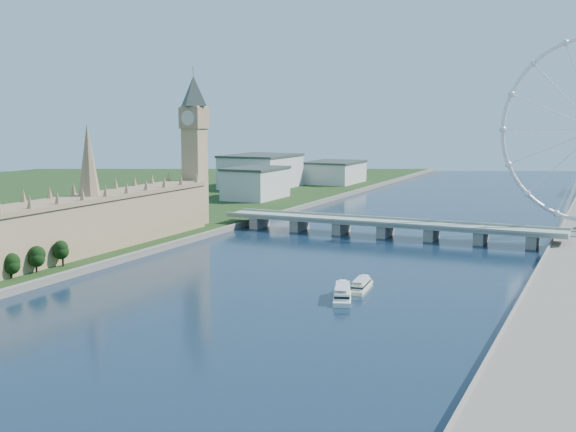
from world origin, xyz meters
The scene contains 7 objects.
ground centered at (0.00, 0.00, 0.00)m, with size 2000.00×2000.00×0.00m, color #162C3D.
parliament_range centered at (-128.00, 170.00, 18.48)m, with size 24.00×200.00×70.00m.
big_ben centered at (-128.00, 278.00, 66.57)m, with size 20.02×20.02×110.00m.
westminster_bridge centered at (0.00, 300.00, 6.63)m, with size 220.00×22.00×9.50m.
city_skyline centered at (39.22, 560.08, 16.96)m, with size 505.00×280.00×32.00m.
tour_boat_near centered at (31.04, 137.84, 0.00)m, with size 7.61×29.78×6.58m, color silver, non-canonical shape.
tour_boat_far centered at (32.65, 157.12, 0.00)m, with size 6.44×25.42×5.57m, color beige, non-canonical shape.
Camera 1 is at (133.36, -139.75, 76.86)m, focal length 45.00 mm.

